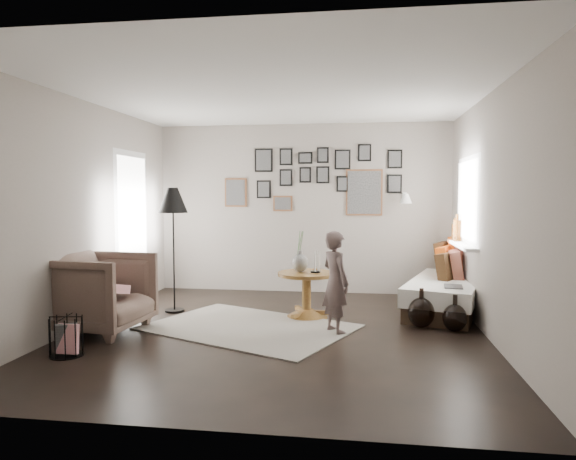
# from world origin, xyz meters

# --- Properties ---
(ground) EXTENTS (4.80, 4.80, 0.00)m
(ground) POSITION_xyz_m (0.00, 0.00, 0.00)
(ground) COLOR black
(ground) RESTS_ON ground
(wall_back) EXTENTS (4.50, 0.00, 4.50)m
(wall_back) POSITION_xyz_m (0.00, 2.40, 1.30)
(wall_back) COLOR gray
(wall_back) RESTS_ON ground
(wall_front) EXTENTS (4.50, 0.00, 4.50)m
(wall_front) POSITION_xyz_m (0.00, -2.40, 1.30)
(wall_front) COLOR gray
(wall_front) RESTS_ON ground
(wall_left) EXTENTS (0.00, 4.80, 4.80)m
(wall_left) POSITION_xyz_m (-2.25, 0.00, 1.30)
(wall_left) COLOR gray
(wall_left) RESTS_ON ground
(wall_right) EXTENTS (0.00, 4.80, 4.80)m
(wall_right) POSITION_xyz_m (2.25, 0.00, 1.30)
(wall_right) COLOR gray
(wall_right) RESTS_ON ground
(ceiling) EXTENTS (4.80, 4.80, 0.00)m
(ceiling) POSITION_xyz_m (0.00, 0.00, 2.60)
(ceiling) COLOR white
(ceiling) RESTS_ON wall_back
(door_left) EXTENTS (0.00, 2.14, 2.14)m
(door_left) POSITION_xyz_m (-2.23, 1.20, 1.05)
(door_left) COLOR white
(door_left) RESTS_ON wall_left
(window_right) EXTENTS (0.15, 1.32, 1.30)m
(window_right) POSITION_xyz_m (2.18, 1.34, 0.93)
(window_right) COLOR white
(window_right) RESTS_ON wall_right
(gallery_wall) EXTENTS (2.74, 0.03, 1.08)m
(gallery_wall) POSITION_xyz_m (0.29, 2.38, 1.74)
(gallery_wall) COLOR brown
(gallery_wall) RESTS_ON wall_back
(wall_sconce) EXTENTS (0.18, 0.36, 0.16)m
(wall_sconce) POSITION_xyz_m (1.55, 2.13, 1.46)
(wall_sconce) COLOR white
(wall_sconce) RESTS_ON wall_back
(rug) EXTENTS (2.64, 2.30, 0.01)m
(rug) POSITION_xyz_m (-0.35, 0.14, 0.01)
(rug) COLOR silver
(rug) RESTS_ON ground
(pedestal_table) EXTENTS (0.71, 0.71, 0.56)m
(pedestal_table) POSITION_xyz_m (0.25, 0.75, 0.26)
(pedestal_table) COLOR brown
(pedestal_table) RESTS_ON ground
(vase) EXTENTS (0.20, 0.20, 0.51)m
(vase) POSITION_xyz_m (0.17, 0.77, 0.72)
(vase) COLOR black
(vase) RESTS_ON pedestal_table
(candles) EXTENTS (0.12, 0.12, 0.26)m
(candles) POSITION_xyz_m (0.36, 0.75, 0.69)
(candles) COLOR black
(candles) RESTS_ON pedestal_table
(daybed) EXTENTS (1.32, 2.01, 0.92)m
(daybed) POSITION_xyz_m (2.00, 1.37, 0.30)
(daybed) COLOR black
(daybed) RESTS_ON ground
(magazine_on_daybed) EXTENTS (0.24, 0.31, 0.02)m
(magazine_on_daybed) POSITION_xyz_m (2.00, 0.73, 0.43)
(magazine_on_daybed) COLOR black
(magazine_on_daybed) RESTS_ON daybed
(armchair) EXTENTS (1.05, 1.02, 0.88)m
(armchair) POSITION_xyz_m (-1.94, -0.25, 0.44)
(armchair) COLOR brown
(armchair) RESTS_ON ground
(armchair_cushion) EXTENTS (0.45, 0.46, 0.18)m
(armchair_cushion) POSITION_xyz_m (-1.91, -0.20, 0.48)
(armchair_cushion) COLOR white
(armchair_cushion) RESTS_ON armchair
(floor_lamp) EXTENTS (0.38, 0.38, 1.61)m
(floor_lamp) POSITION_xyz_m (-1.49, 0.80, 1.39)
(floor_lamp) COLOR black
(floor_lamp) RESTS_ON ground
(magazine_basket) EXTENTS (0.34, 0.34, 0.37)m
(magazine_basket) POSITION_xyz_m (-1.84, -1.09, 0.18)
(magazine_basket) COLOR black
(magazine_basket) RESTS_ON ground
(demijohn_large) EXTENTS (0.30, 0.30, 0.45)m
(demijohn_large) POSITION_xyz_m (1.60, 0.43, 0.18)
(demijohn_large) COLOR black
(demijohn_large) RESTS_ON ground
(demijohn_small) EXTENTS (0.27, 0.27, 0.41)m
(demijohn_small) POSITION_xyz_m (1.95, 0.31, 0.16)
(demijohn_small) COLOR black
(demijohn_small) RESTS_ON ground
(child) EXTENTS (0.46, 0.49, 1.12)m
(child) POSITION_xyz_m (0.64, 0.08, 0.56)
(child) COLOR brown
(child) RESTS_ON ground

